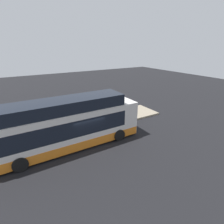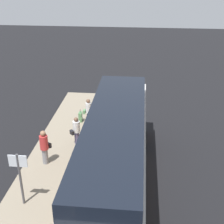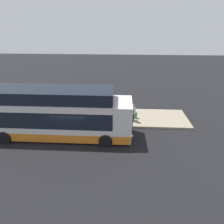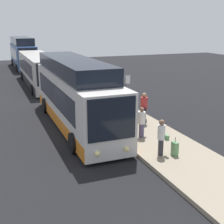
{
  "view_description": "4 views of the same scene",
  "coord_description": "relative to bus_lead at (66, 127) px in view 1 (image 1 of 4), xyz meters",
  "views": [
    {
      "loc": [
        -4.67,
        -11.99,
        7.71
      ],
      "look_at": [
        3.04,
        0.84,
        1.93
      ],
      "focal_mm": 28.0,
      "sensor_mm": 36.0,
      "label": 1
    },
    {
      "loc": [
        -12.61,
        -0.7,
        9.39
      ],
      "look_at": [
        3.04,
        0.84,
        1.93
      ],
      "focal_mm": 50.0,
      "sensor_mm": 36.0,
      "label": 2
    },
    {
      "loc": [
        3.69,
        -11.32,
        8.25
      ],
      "look_at": [
        3.04,
        0.84,
        1.93
      ],
      "focal_mm": 28.0,
      "sensor_mm": 36.0,
      "label": 3
    },
    {
      "loc": [
        16.24,
        -4.38,
        5.95
      ],
      "look_at": [
        3.04,
        0.84,
        1.93
      ],
      "focal_mm": 50.0,
      "sensor_mm": 36.0,
      "label": 4
    }
  ],
  "objects": [
    {
      "name": "suitcase",
      "position": [
        6.53,
        2.85,
        -1.29
      ],
      "size": [
        0.35,
        0.2,
        0.87
      ],
      "color": "#598C59",
      "rests_on": "platform"
    },
    {
      "name": "passenger_with_bags",
      "position": [
        3.82,
        2.54,
        -0.75
      ],
      "size": [
        0.63,
        0.65,
        1.62
      ],
      "rotation": [
        0.0,
        0.0,
        0.71
      ],
      "color": "#4C476B",
      "rests_on": "platform"
    },
    {
      "name": "bus_lead",
      "position": [
        0.0,
        0.0,
        0.0
      ],
      "size": [
        11.91,
        2.76,
        4.0
      ],
      "color": "silver",
      "rests_on": "ground"
    },
    {
      "name": "sign_post",
      "position": [
        -1.26,
        3.8,
        -0.02
      ],
      "size": [
        0.1,
        0.77,
        2.46
      ],
      "color": "#4C4C51",
      "rests_on": "platform"
    },
    {
      "name": "passenger_waiting",
      "position": [
        6.28,
        2.28,
        -0.69
      ],
      "size": [
        0.36,
        0.53,
        1.69
      ],
      "rotation": [
        0.0,
        0.0,
        -0.05
      ],
      "color": "#2D2D33",
      "rests_on": "platform"
    },
    {
      "name": "ground",
      "position": [
        1.44,
        -0.24,
        -1.8
      ],
      "size": [
        80.0,
        80.0,
        0.0
      ],
      "primitive_type": "plane",
      "color": "black"
    },
    {
      "name": "passenger_boarding",
      "position": [
        1.75,
        3.72,
        -0.6
      ],
      "size": [
        0.68,
        0.58,
        1.87
      ],
      "rotation": [
        0.0,
        0.0,
        -2.04
      ],
      "color": "gray",
      "rests_on": "platform"
    },
    {
      "name": "platform",
      "position": [
        1.44,
        3.08,
        -1.71
      ],
      "size": [
        20.0,
        3.45,
        0.19
      ],
      "color": "gray",
      "rests_on": "ground"
    }
  ]
}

